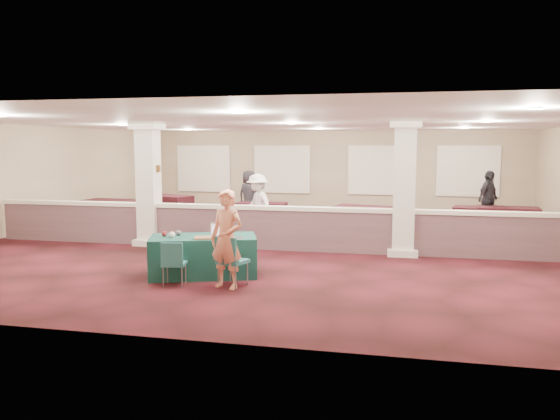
% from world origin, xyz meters
% --- Properties ---
extents(ground, '(16.00, 16.00, 0.00)m').
position_xyz_m(ground, '(0.00, 0.00, 0.00)').
color(ground, '#48121B').
rests_on(ground, ground).
extents(wall_back, '(16.00, 0.04, 3.20)m').
position_xyz_m(wall_back, '(0.00, 8.00, 1.60)').
color(wall_back, gray).
rests_on(wall_back, ground).
extents(wall_front, '(16.00, 0.04, 3.20)m').
position_xyz_m(wall_front, '(0.00, -8.00, 1.60)').
color(wall_front, gray).
rests_on(wall_front, ground).
extents(wall_left, '(0.04, 16.00, 3.20)m').
position_xyz_m(wall_left, '(-8.00, 0.00, 1.60)').
color(wall_left, gray).
rests_on(wall_left, ground).
extents(ceiling, '(16.00, 16.00, 0.02)m').
position_xyz_m(ceiling, '(0.00, 0.00, 3.20)').
color(ceiling, white).
rests_on(ceiling, wall_back).
extents(partition_wall, '(15.60, 0.28, 1.10)m').
position_xyz_m(partition_wall, '(0.00, -1.50, 0.57)').
color(partition_wall, brown).
rests_on(partition_wall, ground).
extents(column_left, '(0.72, 0.72, 3.20)m').
position_xyz_m(column_left, '(-3.50, -1.50, 1.64)').
color(column_left, silver).
rests_on(column_left, ground).
extents(column_right, '(0.72, 0.72, 3.20)m').
position_xyz_m(column_right, '(3.00, -1.50, 1.64)').
color(column_right, silver).
rests_on(column_right, ground).
extents(sconce_left, '(0.12, 0.12, 0.18)m').
position_xyz_m(sconce_left, '(-3.78, -1.50, 2.00)').
color(sconce_left, brown).
rests_on(sconce_left, column_left).
extents(sconce_right, '(0.12, 0.12, 0.18)m').
position_xyz_m(sconce_right, '(-3.22, -1.50, 2.00)').
color(sconce_right, brown).
rests_on(sconce_right, column_left).
extents(near_table, '(2.30, 1.65, 0.80)m').
position_xyz_m(near_table, '(-0.90, -4.49, 0.40)').
color(near_table, '#0D3229').
rests_on(near_table, ground).
extents(conf_chair_main, '(0.59, 0.59, 0.94)m').
position_xyz_m(conf_chair_main, '(-0.12, -5.22, 0.56)').
color(conf_chair_main, '#215E62').
rests_on(conf_chair_main, ground).
extents(conf_chair_side, '(0.49, 0.49, 0.84)m').
position_xyz_m(conf_chair_side, '(-1.14, -5.41, 0.49)').
color(conf_chair_side, '#215E62').
rests_on(conf_chair_side, ground).
extents(woman, '(0.75, 0.60, 1.80)m').
position_xyz_m(woman, '(-0.15, -5.29, 0.90)').
color(woman, '#E68364').
rests_on(woman, ground).
extents(far_table_front_left, '(1.99, 1.08, 0.79)m').
position_xyz_m(far_table_front_left, '(-6.50, 1.96, 0.39)').
color(far_table_front_left, black).
rests_on(far_table_front_left, ground).
extents(far_table_front_center, '(2.16, 1.46, 0.80)m').
position_xyz_m(far_table_front_center, '(2.00, 1.60, 0.40)').
color(far_table_front_center, black).
rests_on(far_table_front_center, ground).
extents(far_table_front_right, '(1.88, 1.06, 0.73)m').
position_xyz_m(far_table_front_right, '(6.13, 3.00, 0.37)').
color(far_table_front_right, black).
rests_on(far_table_front_right, ground).
extents(far_table_back_left, '(2.03, 1.52, 0.74)m').
position_xyz_m(far_table_back_left, '(-5.59, 4.37, 0.37)').
color(far_table_back_left, black).
rests_on(far_table_back_left, ground).
extents(far_table_back_center, '(1.67, 0.85, 0.67)m').
position_xyz_m(far_table_back_center, '(-1.68, 3.20, 0.34)').
color(far_table_back_center, black).
rests_on(far_table_back_center, ground).
extents(far_table_back_right, '(1.83, 1.17, 0.69)m').
position_xyz_m(far_table_back_right, '(5.42, 3.20, 0.34)').
color(far_table_back_right, black).
rests_on(far_table_back_right, ground).
extents(attendee_a, '(0.91, 0.72, 1.66)m').
position_xyz_m(attendee_a, '(-2.20, 4.00, 0.83)').
color(attendee_a, black).
rests_on(attendee_a, ground).
extents(attendee_b, '(1.18, 1.17, 1.78)m').
position_xyz_m(attendee_b, '(-1.12, 0.60, 0.89)').
color(attendee_b, silver).
rests_on(attendee_b, ground).
extents(attendee_c, '(1.04, 1.16, 1.81)m').
position_xyz_m(attendee_c, '(5.63, 3.53, 0.91)').
color(attendee_c, black).
rests_on(attendee_c, ground).
extents(attendee_d, '(0.97, 0.72, 1.74)m').
position_xyz_m(attendee_d, '(-2.24, 3.66, 0.87)').
color(attendee_d, black).
rests_on(attendee_d, ground).
extents(laptop_base, '(0.42, 0.35, 0.02)m').
position_xyz_m(laptop_base, '(-0.57, -4.43, 0.81)').
color(laptop_base, silver).
rests_on(laptop_base, near_table).
extents(laptop_screen, '(0.35, 0.13, 0.24)m').
position_xyz_m(laptop_screen, '(-0.61, -4.31, 0.94)').
color(laptop_screen, silver).
rests_on(laptop_screen, near_table).
extents(screen_glow, '(0.31, 0.11, 0.21)m').
position_xyz_m(screen_glow, '(-0.61, -4.32, 0.92)').
color(screen_glow, silver).
rests_on(screen_glow, near_table).
extents(knitting, '(0.52, 0.45, 0.03)m').
position_xyz_m(knitting, '(-0.76, -4.73, 0.81)').
color(knitting, '#B0591C').
rests_on(knitting, near_table).
extents(yarn_cream, '(0.12, 0.12, 0.12)m').
position_xyz_m(yarn_cream, '(-1.43, -4.78, 0.86)').
color(yarn_cream, beige).
rests_on(yarn_cream, near_table).
extents(yarn_red, '(0.11, 0.11, 0.11)m').
position_xyz_m(yarn_red, '(-1.64, -4.68, 0.85)').
color(yarn_red, maroon).
rests_on(yarn_red, near_table).
extents(yarn_grey, '(0.11, 0.11, 0.11)m').
position_xyz_m(yarn_grey, '(-1.41, -4.52, 0.85)').
color(yarn_grey, '#4E4E54').
rests_on(yarn_grey, near_table).
extents(scissors, '(0.13, 0.07, 0.01)m').
position_xyz_m(scissors, '(-0.13, -4.55, 0.80)').
color(scissors, red).
rests_on(scissors, near_table).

